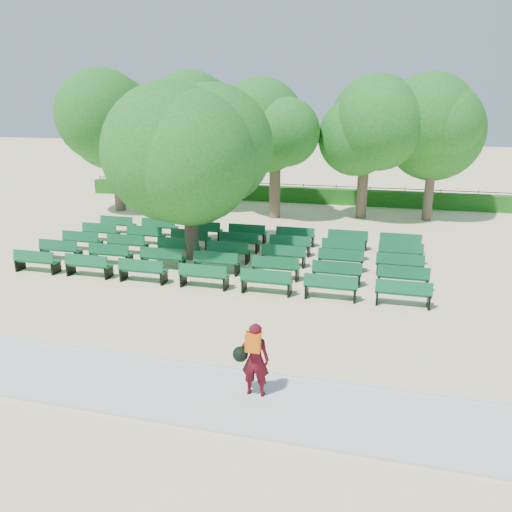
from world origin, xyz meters
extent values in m
plane|color=beige|center=(0.00, 0.00, 0.00)|extent=(120.00, 120.00, 0.00)
cube|color=silver|center=(0.00, -7.40, 0.03)|extent=(30.00, 2.20, 0.06)
cube|color=silver|center=(0.00, -6.25, 0.05)|extent=(30.00, 0.12, 0.10)
cube|color=#1D5D17|center=(0.00, 14.00, 0.45)|extent=(26.00, 0.70, 0.90)
cube|color=#0F5B30|center=(0.24, 1.56, 0.41)|extent=(1.66, 0.54, 0.05)
cube|color=#0F5B30|center=(0.24, 1.37, 0.64)|extent=(1.64, 0.20, 0.38)
cylinder|color=brown|center=(-1.28, 1.57, 1.54)|extent=(0.54, 0.54, 3.09)
ellipsoid|color=#206D1F|center=(-1.28, 1.57, 4.41)|extent=(4.81, 4.81, 4.33)
imported|color=#4B0A14|center=(3.52, -7.14, 0.86)|extent=(0.59, 0.39, 1.59)
cube|color=#E5600C|center=(3.52, -7.32, 1.31)|extent=(0.30, 0.15, 0.37)
sphere|color=black|center=(3.22, -7.20, 0.96)|extent=(0.32, 0.32, 0.32)
camera|label=1|loc=(5.79, -15.90, 5.84)|focal=35.00mm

